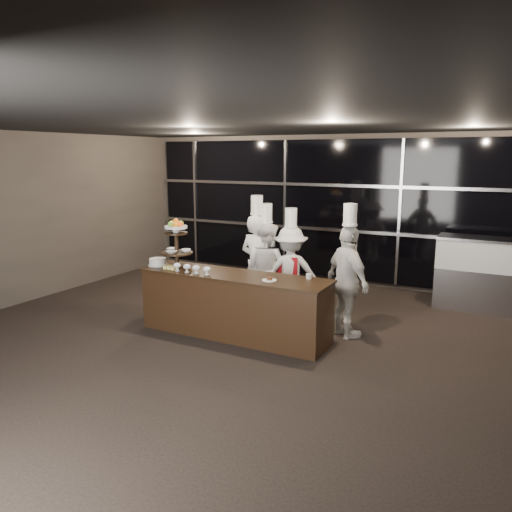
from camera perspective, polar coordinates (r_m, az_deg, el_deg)
The scene contains 14 objects.
room at distance 5.81m, azimuth -6.12°, elevation 0.58°, with size 10.00×10.00×10.00m.
window_wall at distance 10.24m, azimuth 9.53°, elevation 5.20°, with size 8.60×0.10×2.80m.
buffet_counter at distance 7.26m, azimuth -2.51°, elevation -5.57°, with size 2.84×0.74×0.92m.
display_stand at distance 7.60m, azimuth -9.10°, elevation 1.84°, with size 0.48×0.48×0.74m.
compotes at distance 7.25m, azimuth -7.37°, elevation -1.30°, with size 0.63×0.11×0.12m.
layer_cake at distance 7.83m, azimuth -11.16°, elevation -0.68°, with size 0.30×0.30×0.11m.
pastry_squares at distance 7.55m, azimuth -9.71°, elevation -1.28°, with size 0.20×0.13×0.05m.
small_plate at distance 6.77m, azimuth 1.55°, elevation -2.71°, with size 0.20×0.20×0.05m.
chef_cup at distance 6.90m, azimuth 6.06°, elevation -2.32°, with size 0.08×0.08×0.07m, color white.
display_case at distance 9.24m, azimuth 24.19°, elevation -1.46°, with size 1.40×0.61×1.24m.
chef_a at distance 8.08m, azimuth 0.10°, elevation -0.88°, with size 0.68×0.51×1.97m.
chef_b at distance 8.07m, azimuth 1.15°, elevation -1.44°, with size 0.83×0.69×1.84m.
chef_c at distance 8.03m, azimuth 3.93°, elevation -1.80°, with size 1.10×0.94×1.78m.
chef_d at distance 7.22m, azimuth 10.43°, elevation -2.81°, with size 0.99×0.92×1.94m.
Camera 1 is at (3.20, -4.73, 2.59)m, focal length 35.00 mm.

